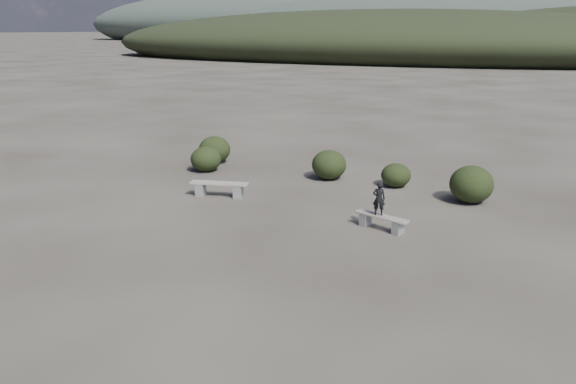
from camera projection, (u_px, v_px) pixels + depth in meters
The scene contains 10 objects.
ground at pixel (235, 279), 12.80m from camera, with size 1200.00×1200.00×0.00m, color #2C2822.
bench_left at pixel (219, 188), 18.96m from camera, with size 2.02×0.93×0.50m.
bench_right at pixel (381, 221), 15.87m from camera, with size 1.67×0.80×0.41m.
seated_person at pixel (379, 199), 15.77m from camera, with size 0.35×0.23×0.96m, color black.
shrub_a at pixel (206, 159), 22.29m from camera, with size 1.21×1.21×0.99m, color black.
shrub_b at pixel (329, 165), 21.10m from camera, with size 1.30×1.30×1.11m, color black.
shrub_c at pixel (396, 175), 20.12m from camera, with size 1.07×1.07×0.85m, color black.
shrub_d at pixel (471, 184), 18.24m from camera, with size 1.41×1.41×1.23m, color black.
shrub_f at pixel (214, 150), 23.66m from camera, with size 1.34×1.34×1.13m, color black.
mountain_ridges at pixel (541, 18), 306.42m from camera, with size 500.00×400.00×56.00m.
Camera 1 is at (6.15, -10.06, 5.51)m, focal length 35.00 mm.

